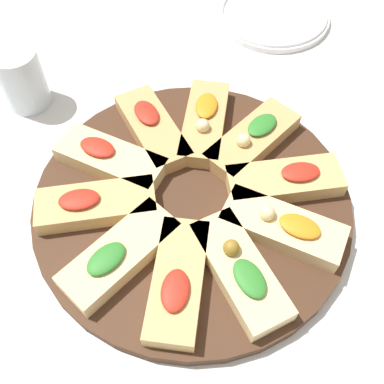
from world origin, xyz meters
name	(u,v)px	position (x,y,z in m)	size (l,w,h in m)	color
ground_plane	(192,205)	(0.00, 0.00, 0.00)	(3.00, 3.00, 0.00)	silver
serving_board	(192,201)	(0.00, 0.00, 0.01)	(0.40, 0.40, 0.02)	#422819
focaccia_slice_0	(178,281)	(0.11, -0.06, 0.03)	(0.15, 0.12, 0.03)	tan
focaccia_slice_1	(240,270)	(0.12, 0.01, 0.03)	(0.15, 0.07, 0.04)	#E5C689
focaccia_slice_2	(283,227)	(0.09, 0.08, 0.03)	(0.14, 0.14, 0.04)	#E5C689
focaccia_slice_3	(285,180)	(0.03, 0.12, 0.03)	(0.09, 0.15, 0.03)	tan
focaccia_slice_4	(253,139)	(-0.05, 0.11, 0.03)	(0.11, 0.15, 0.04)	tan
focaccia_slice_5	(205,122)	(-0.10, 0.06, 0.03)	(0.15, 0.12, 0.04)	tan
focaccia_slice_6	(152,128)	(-0.12, -0.01, 0.03)	(0.15, 0.07, 0.03)	tan
focaccia_slice_7	(110,159)	(-0.09, -0.08, 0.03)	(0.14, 0.14, 0.03)	#E5C689
focaccia_slice_8	(95,204)	(-0.03, -0.12, 0.03)	(0.08, 0.15, 0.03)	tan
focaccia_slice_9	(120,254)	(0.05, -0.11, 0.03)	(0.11, 0.15, 0.03)	#E5C689
plate_left	(273,14)	(-0.32, 0.28, 0.01)	(0.20, 0.20, 0.02)	white
water_glass	(22,79)	(-0.27, -0.16, 0.05)	(0.07, 0.07, 0.09)	silver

